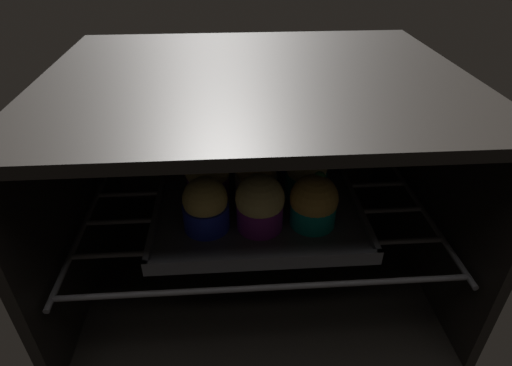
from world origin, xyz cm
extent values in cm
cube|color=black|center=(0.00, 22.00, -0.75)|extent=(59.00, 47.00, 1.50)
cube|color=black|center=(0.00, 22.00, 34.75)|extent=(59.00, 47.00, 1.50)
cube|color=black|center=(0.00, 44.75, 17.00)|extent=(59.00, 1.50, 34.00)
cube|color=black|center=(-28.75, 22.00, 17.00)|extent=(1.50, 47.00, 34.00)
cube|color=black|center=(28.75, 22.00, 17.00)|extent=(1.50, 47.00, 34.00)
cylinder|color=#4C494C|center=(0.00, 3.00, 13.60)|extent=(54.00, 0.80, 0.80)
cylinder|color=#4C494C|center=(0.00, 10.60, 13.60)|extent=(54.00, 0.80, 0.80)
cylinder|color=#4C494C|center=(0.00, 18.20, 13.60)|extent=(54.00, 0.80, 0.80)
cylinder|color=#4C494C|center=(0.00, 25.80, 13.60)|extent=(54.00, 0.80, 0.80)
cylinder|color=#4C494C|center=(0.00, 33.40, 13.60)|extent=(54.00, 0.80, 0.80)
cylinder|color=#4C494C|center=(0.00, 41.00, 13.60)|extent=(54.00, 0.80, 0.80)
cylinder|color=#4C494C|center=(-27.00, 22.00, 13.60)|extent=(0.80, 42.00, 0.80)
cylinder|color=#4C494C|center=(27.00, 22.00, 13.60)|extent=(0.80, 42.00, 0.80)
cube|color=#4C4C51|center=(0.00, 21.70, 14.60)|extent=(32.02, 32.02, 1.20)
cube|color=#4C4C51|center=(0.00, 6.09, 15.70)|extent=(32.02, 0.80, 1.00)
cube|color=#4C4C51|center=(0.00, 37.31, 15.70)|extent=(32.02, 0.80, 1.00)
cube|color=#4C4C51|center=(-15.61, 21.70, 15.70)|extent=(0.80, 32.02, 1.00)
cube|color=#4C4C51|center=(15.61, 21.70, 15.70)|extent=(0.80, 32.02, 1.00)
cylinder|color=#1928B7|center=(-7.77, 14.06, 17.17)|extent=(6.75, 6.75, 3.95)
sphere|color=#DBBC60|center=(-7.77, 14.06, 20.23)|extent=(6.45, 6.45, 6.45)
cylinder|color=#7A238C|center=(0.32, 13.64, 17.17)|extent=(6.75, 6.75, 3.95)
sphere|color=#E0CC7A|center=(0.32, 13.64, 20.26)|extent=(7.08, 7.08, 7.08)
cylinder|color=#0C8C84|center=(7.85, 13.86, 17.17)|extent=(6.75, 6.75, 3.95)
sphere|color=gold|center=(7.85, 13.86, 19.70)|extent=(7.05, 7.05, 7.05)
sphere|color=#28702D|center=(8.67, 15.05, 22.54)|extent=(1.70, 1.70, 1.70)
cylinder|color=#7A238C|center=(-7.66, 22.00, 17.17)|extent=(6.75, 6.75, 3.95)
sphere|color=#DBBC60|center=(-7.66, 22.00, 20.57)|extent=(7.33, 7.33, 7.33)
cylinder|color=silver|center=(-0.32, 21.81, 17.17)|extent=(6.75, 6.75, 3.95)
sphere|color=gold|center=(-0.32, 21.81, 20.33)|extent=(6.48, 6.48, 6.48)
sphere|color=#28702D|center=(0.26, 21.74, 22.84)|extent=(1.61, 1.61, 1.61)
cylinder|color=#0C8C84|center=(8.08, 21.58, 17.17)|extent=(6.75, 6.75, 3.95)
sphere|color=#E0CC7A|center=(8.08, 21.58, 20.28)|extent=(6.50, 6.50, 6.50)
sphere|color=#28702D|center=(7.16, 22.02, 22.24)|extent=(1.97, 1.97, 1.97)
cylinder|color=red|center=(-8.37, 29.47, 17.17)|extent=(6.75, 6.75, 3.95)
sphere|color=gold|center=(-8.37, 29.47, 19.85)|extent=(6.89, 6.89, 6.89)
sphere|color=#19511E|center=(-7.30, 28.77, 22.29)|extent=(1.91, 1.91, 1.91)
cylinder|color=red|center=(0.32, 30.03, 17.17)|extent=(6.75, 6.75, 3.95)
sphere|color=#E0CC7A|center=(0.32, 30.03, 19.81)|extent=(7.17, 7.17, 7.17)
sphere|color=#28702D|center=(0.75, 30.18, 21.79)|extent=(2.26, 2.26, 2.26)
cylinder|color=#1928B7|center=(8.14, 29.76, 17.17)|extent=(6.75, 6.75, 3.95)
sphere|color=#DBBC60|center=(8.14, 29.76, 20.08)|extent=(6.75, 6.75, 6.75)
camera|label=1|loc=(-3.88, -34.25, 54.23)|focal=29.14mm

